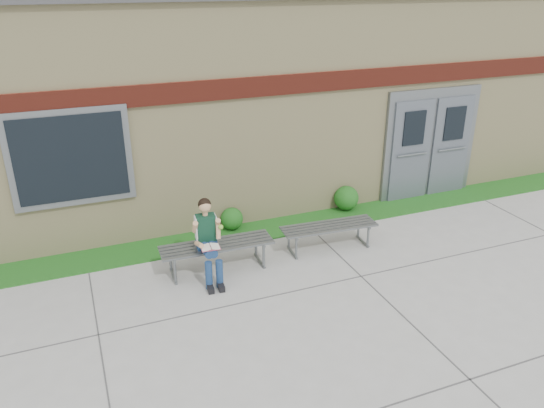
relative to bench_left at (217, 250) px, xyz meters
name	(u,v)px	position (x,y,z in m)	size (l,w,h in m)	color
ground	(318,307)	(1.05, -1.55, -0.36)	(80.00, 80.00, 0.00)	#9E9E99
grass_strip	(256,231)	(1.05, 1.05, -0.35)	(16.00, 0.80, 0.02)	#1A4A13
school_building	(203,85)	(1.05, 4.44, 1.74)	(16.20, 6.22, 4.20)	beige
bench_left	(217,250)	(0.00, 0.00, 0.00)	(1.81, 0.56, 0.47)	slate
bench_right	(329,231)	(2.00, 0.00, -0.03)	(1.69, 0.57, 0.43)	slate
girl	(208,238)	(-0.18, -0.19, 0.33)	(0.45, 0.77, 1.30)	navy
shrub_mid	(232,219)	(0.66, 1.30, -0.13)	(0.41, 0.41, 0.41)	#1A4A13
shrub_east	(346,198)	(3.07, 1.30, -0.09)	(0.49, 0.49, 0.49)	#1A4A13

